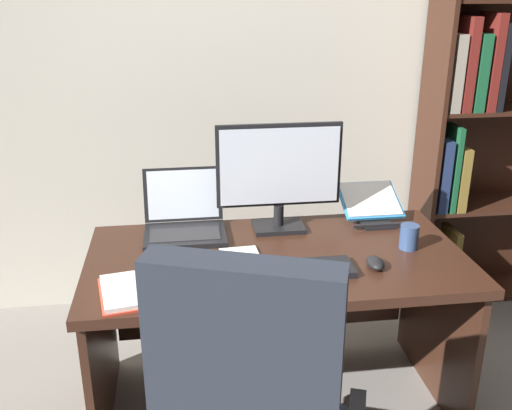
# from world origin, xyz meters

# --- Properties ---
(wall_back) EXTENTS (5.26, 0.12, 2.76)m
(wall_back) POSITION_xyz_m (0.00, 1.88, 1.38)
(wall_back) COLOR beige
(wall_back) RESTS_ON ground
(desk) EXTENTS (1.50, 0.78, 0.71)m
(desk) POSITION_xyz_m (0.02, 0.93, 0.52)
(desk) COLOR #381E14
(desk) RESTS_ON ground
(bookshelf) EXTENTS (0.89, 0.31, 2.20)m
(bookshelf) POSITION_xyz_m (1.29, 1.66, 1.12)
(bookshelf) COLOR #381E14
(bookshelf) RESTS_ON ground
(monitor) EXTENTS (0.54, 0.16, 0.47)m
(monitor) POSITION_xyz_m (0.07, 1.12, 0.95)
(monitor) COLOR black
(monitor) RESTS_ON desk
(laptop) EXTENTS (0.34, 0.32, 0.26)m
(laptop) POSITION_xyz_m (-0.34, 1.13, 0.76)
(laptop) COLOR black
(laptop) RESTS_ON desk
(keyboard) EXTENTS (0.42, 0.15, 0.02)m
(keyboard) POSITION_xyz_m (0.07, 0.69, 0.72)
(keyboard) COLOR black
(keyboard) RESTS_ON desk
(computer_mouse) EXTENTS (0.06, 0.10, 0.04)m
(computer_mouse) POSITION_xyz_m (0.37, 0.69, 0.73)
(computer_mouse) COLOR black
(computer_mouse) RESTS_ON desk
(reading_stand_with_book) EXTENTS (0.27, 0.29, 0.13)m
(reading_stand_with_book) POSITION_xyz_m (0.51, 1.18, 0.78)
(reading_stand_with_book) COLOR black
(reading_stand_with_book) RESTS_ON desk
(open_binder) EXTENTS (0.51, 0.34, 0.02)m
(open_binder) POSITION_xyz_m (-0.41, 0.64, 0.72)
(open_binder) COLOR #DB422D
(open_binder) RESTS_ON desk
(notepad) EXTENTS (0.16, 0.22, 0.01)m
(notepad) POSITION_xyz_m (-0.13, 0.82, 0.72)
(notepad) COLOR white
(notepad) RESTS_ON desk
(pen) EXTENTS (0.13, 0.06, 0.01)m
(pen) POSITION_xyz_m (-0.11, 0.82, 0.72)
(pen) COLOR maroon
(pen) RESTS_ON notepad
(coffee_mug) EXTENTS (0.08, 0.08, 0.10)m
(coffee_mug) POSITION_xyz_m (0.56, 0.84, 0.76)
(coffee_mug) COLOR #334C7A
(coffee_mug) RESTS_ON desk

